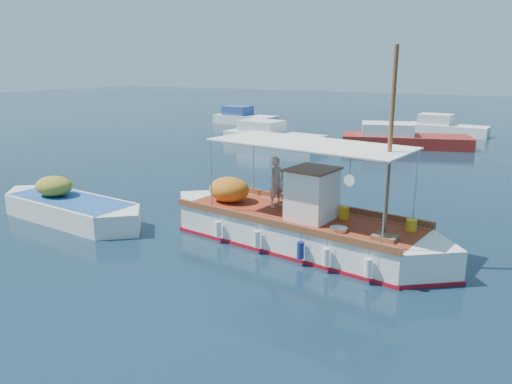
% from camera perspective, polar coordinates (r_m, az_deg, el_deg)
% --- Properties ---
extents(ground, '(160.00, 160.00, 0.00)m').
position_cam_1_polar(ground, '(15.93, 2.38, -5.97)').
color(ground, black).
rests_on(ground, ground).
extents(fishing_caique, '(10.14, 3.86, 6.25)m').
position_cam_1_polar(fishing_caique, '(15.87, 4.51, -3.99)').
color(fishing_caique, white).
rests_on(fishing_caique, ground).
extents(dinghy, '(7.07, 2.48, 1.73)m').
position_cam_1_polar(dinghy, '(19.50, -20.52, -1.90)').
color(dinghy, white).
rests_on(dinghy, ground).
extents(bg_boat_nw, '(7.49, 3.37, 1.80)m').
position_cam_1_polar(bg_boat_nw, '(35.13, 1.76, 6.30)').
color(bg_boat_nw, silver).
rests_on(bg_boat_nw, ground).
extents(bg_boat_n, '(8.81, 5.13, 1.80)m').
position_cam_1_polar(bg_boat_n, '(35.33, 16.30, 5.76)').
color(bg_boat_n, maroon).
rests_on(bg_boat_n, ground).
extents(bg_boat_far_w, '(6.00, 2.69, 1.80)m').
position_cam_1_polar(bg_boat_far_w, '(46.75, -1.40, 8.40)').
color(bg_boat_far_w, silver).
rests_on(bg_boat_far_w, ground).
extents(bg_boat_far_n, '(6.20, 2.37, 1.80)m').
position_cam_1_polar(bg_boat_far_n, '(42.28, 20.70, 6.79)').
color(bg_boat_far_n, silver).
rests_on(bg_boat_far_n, ground).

